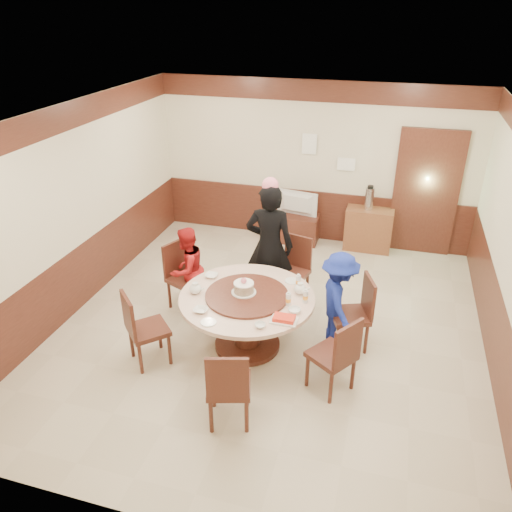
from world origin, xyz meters
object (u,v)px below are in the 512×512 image
(person_standing, at_px, (269,246))
(thermos, at_px, (369,199))
(shrimp_platter, at_px, (284,319))
(television, at_px, (296,204))
(side_cabinet, at_px, (368,229))
(person_blue, at_px, (338,300))
(tv_stand, at_px, (295,228))
(person_red, at_px, (187,269))
(banquet_table, at_px, (247,311))
(birthday_cake, at_px, (244,288))

(person_standing, distance_m, thermos, 2.48)
(shrimp_platter, xyz_separation_m, television, (-0.63, 3.62, -0.06))
(side_cabinet, xyz_separation_m, thermos, (-0.04, 0.00, 0.56))
(person_standing, relative_size, person_blue, 1.42)
(tv_stand, bearing_deg, shrimp_platter, -80.06)
(person_standing, bearing_deg, tv_stand, -92.53)
(person_red, bearing_deg, thermos, 157.66)
(person_red, height_order, person_blue, person_blue)
(person_blue, bearing_deg, person_red, 61.41)
(banquet_table, relative_size, side_cabinet, 2.07)
(person_blue, relative_size, television, 1.69)
(birthday_cake, relative_size, side_cabinet, 0.38)
(person_red, relative_size, shrimp_platter, 4.10)
(person_red, relative_size, side_cabinet, 1.54)
(television, bearing_deg, person_standing, 102.56)
(person_standing, xyz_separation_m, television, (-0.08, 2.15, -0.19))
(banquet_table, bearing_deg, birthday_cake, 152.82)
(shrimp_platter, xyz_separation_m, side_cabinet, (0.67, 3.65, -0.40))
(birthday_cake, distance_m, side_cabinet, 3.51)
(banquet_table, relative_size, thermos, 4.35)
(person_standing, bearing_deg, side_cabinet, -124.01)
(person_standing, bearing_deg, person_blue, 142.69)
(television, relative_size, side_cabinet, 0.94)
(banquet_table, relative_size, person_standing, 0.91)
(banquet_table, height_order, side_cabinet, banquet_table)
(side_cabinet, bearing_deg, person_red, -131.29)
(person_standing, relative_size, birthday_cake, 5.98)
(shrimp_platter, distance_m, television, 3.67)
(banquet_table, distance_m, side_cabinet, 3.48)
(banquet_table, relative_size, person_red, 1.35)
(person_blue, bearing_deg, thermos, -24.22)
(person_red, height_order, birthday_cake, person_red)
(banquet_table, distance_m, person_red, 1.25)
(person_blue, xyz_separation_m, thermos, (0.12, 2.86, 0.30))
(television, bearing_deg, thermos, -168.22)
(person_standing, height_order, shrimp_platter, person_standing)
(person_red, bearing_deg, television, 177.48)
(person_red, relative_size, television, 1.63)
(person_red, bearing_deg, shrimp_platter, 75.79)
(banquet_table, distance_m, person_blue, 1.14)
(tv_stand, xyz_separation_m, thermos, (1.26, 0.03, 0.69))
(thermos, bearing_deg, side_cabinet, 0.00)
(birthday_cake, bearing_deg, thermos, 69.25)
(person_red, xyz_separation_m, birthday_cake, (1.02, -0.63, 0.24))
(banquet_table, xyz_separation_m, birthday_cake, (-0.05, 0.02, 0.32))
(shrimp_platter, distance_m, thermos, 3.70)
(shrimp_platter, bearing_deg, side_cabinet, 79.60)
(person_red, bearing_deg, birthday_cake, 76.95)
(birthday_cake, height_order, thermos, thermos)
(person_red, distance_m, television, 2.76)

